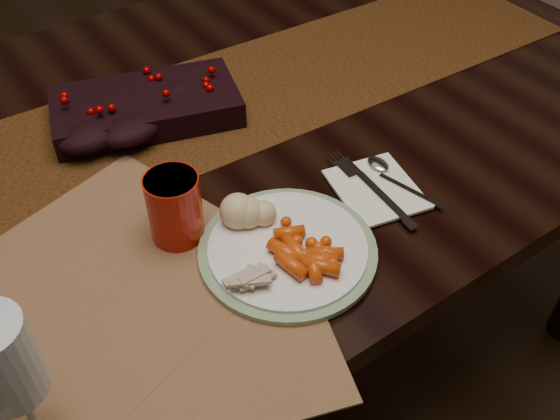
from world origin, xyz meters
TOP-DOWN VIEW (x-y plane):
  - floor at (0.00, 0.00)m, footprint 5.00×5.00m
  - dining_table at (0.00, 0.00)m, footprint 1.80×1.00m
  - table_runner at (0.05, 0.05)m, footprint 1.57×0.37m
  - centerpiece at (-0.04, 0.08)m, footprint 0.35×0.24m
  - placemat_main at (-0.30, -0.23)m, footprint 0.56×0.47m
  - placemat_second at (-0.24, -0.33)m, footprint 0.51×0.44m
  - dinner_plate at (-0.03, -0.32)m, footprint 0.31×0.31m
  - baby_carrots at (-0.01, -0.35)m, footprint 0.12×0.10m
  - mashed_potatoes at (-0.04, -0.25)m, footprint 0.10×0.09m
  - turkey_shreds at (-0.11, -0.34)m, footprint 0.07×0.06m
  - napkin at (0.16, -0.29)m, footprint 0.15×0.16m
  - fork at (0.15, -0.30)m, footprint 0.04×0.18m
  - spoon at (0.19, -0.31)m, footprint 0.06×0.14m
  - red_cup at (-0.13, -0.20)m, footprint 0.09×0.09m
  - wine_glass at (-0.40, -0.38)m, footprint 0.08×0.08m

SIDE VIEW (x-z plane):
  - floor at x=0.00m, z-range 0.00..0.00m
  - dining_table at x=0.00m, z-range 0.00..0.75m
  - table_runner at x=0.05m, z-range 0.75..0.75m
  - placemat_second at x=-0.24m, z-range 0.75..0.75m
  - placemat_main at x=-0.30m, z-range 0.75..0.75m
  - napkin at x=0.16m, z-range 0.75..0.76m
  - spoon at x=0.19m, z-range 0.76..0.76m
  - dinner_plate at x=-0.03m, z-range 0.75..0.77m
  - fork at x=0.15m, z-range 0.76..0.76m
  - turkey_shreds at x=-0.11m, z-range 0.77..0.78m
  - baby_carrots at x=-0.01m, z-range 0.77..0.79m
  - centerpiece at x=-0.04m, z-range 0.75..0.82m
  - mashed_potatoes at x=-0.04m, z-range 0.77..0.82m
  - red_cup at x=-0.13m, z-range 0.75..0.86m
  - wine_glass at x=-0.40m, z-range 0.75..0.94m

